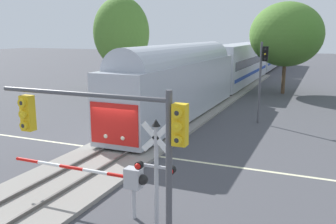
{
  "coord_description": "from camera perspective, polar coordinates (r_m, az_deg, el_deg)",
  "views": [
    {
      "loc": [
        9.68,
        -16.68,
        6.21
      ],
      "look_at": [
        1.95,
        1.66,
        2.0
      ],
      "focal_mm": 39.99,
      "sensor_mm": 36.0,
      "label": 1
    }
  ],
  "objects": [
    {
      "name": "ground_plane",
      "position": [
        20.26,
        -6.96,
        -6.0
      ],
      "size": [
        220.0,
        220.0,
        0.0
      ],
      "primitive_type": "plane",
      "color": "#47474C"
    },
    {
      "name": "road_centre_stripe",
      "position": [
        20.26,
        -6.96,
        -5.99
      ],
      "size": [
        44.0,
        0.2,
        0.01
      ],
      "color": "beige",
      "rests_on": "ground"
    },
    {
      "name": "railway_track",
      "position": [
        20.23,
        -6.97,
        -5.74
      ],
      "size": [
        4.4,
        80.0,
        0.32
      ],
      "color": "gray",
      "rests_on": "ground"
    },
    {
      "name": "commuter_train",
      "position": [
        46.83,
        10.96,
        7.47
      ],
      "size": [
        3.04,
        63.79,
        5.16
      ],
      "color": "#B2B7C1",
      "rests_on": "railway_track"
    },
    {
      "name": "crossing_gate_near",
      "position": [
        13.06,
        -7.64,
        -9.83
      ],
      "size": [
        5.64,
        0.4,
        1.8
      ],
      "color": "#B7B7BC",
      "rests_on": "ground"
    },
    {
      "name": "crossing_signal_mast",
      "position": [
        11.74,
        -1.88,
        -7.86
      ],
      "size": [
        1.36,
        0.44,
        3.64
      ],
      "color": "#B2B2B7",
      "rests_on": "ground"
    },
    {
      "name": "crossing_gate_far",
      "position": [
        26.88,
        -6.87,
        1.57
      ],
      "size": [
        5.45,
        0.4,
        1.8
      ],
      "color": "#B7B7BC",
      "rests_on": "ground"
    },
    {
      "name": "traffic_signal_near_right",
      "position": [
        9.55,
        -8.44,
        -3.29
      ],
      "size": [
        5.48,
        0.38,
        4.92
      ],
      "color": "#4C4C51",
      "rests_on": "ground"
    },
    {
      "name": "traffic_signal_far_side",
      "position": [
        26.47,
        14.2,
        6.29
      ],
      "size": [
        0.53,
        0.38,
        5.63
      ],
      "color": "#4C4C51",
      "rests_on": "ground"
    },
    {
      "name": "elm_centre_background",
      "position": [
        40.65,
        17.59,
        11.2
      ],
      "size": [
        7.38,
        7.38,
        9.33
      ],
      "color": "brown",
      "rests_on": "ground"
    },
    {
      "name": "oak_behind_train",
      "position": [
        39.93,
        -7.11,
        11.91
      ],
      "size": [
        5.8,
        5.8,
        9.91
      ],
      "color": "brown",
      "rests_on": "ground"
    }
  ]
}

